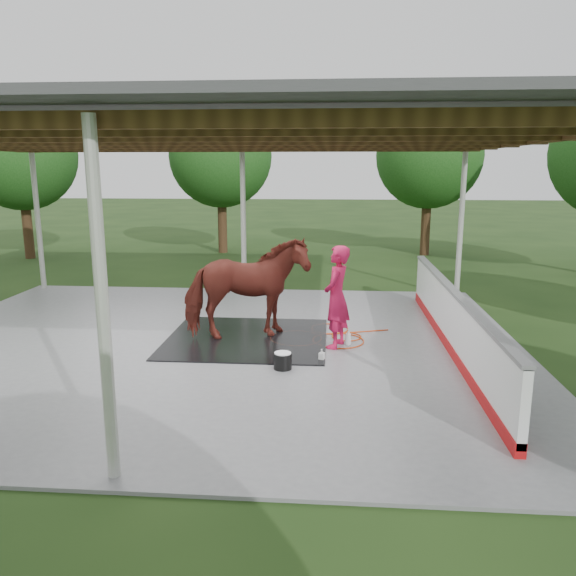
# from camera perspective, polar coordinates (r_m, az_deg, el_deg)

# --- Properties ---
(ground) EXTENTS (100.00, 100.00, 0.00)m
(ground) POSITION_cam_1_polar(r_m,az_deg,el_deg) (10.97, -8.21, -5.92)
(ground) COLOR #1E3814
(concrete_slab) EXTENTS (12.00, 10.00, 0.05)m
(concrete_slab) POSITION_cam_1_polar(r_m,az_deg,el_deg) (10.96, -8.21, -5.79)
(concrete_slab) COLOR slate
(concrete_slab) RESTS_ON ground
(pavilion_structure) EXTENTS (12.60, 10.60, 4.05)m
(pavilion_structure) POSITION_cam_1_polar(r_m,az_deg,el_deg) (10.45, -8.89, 15.23)
(pavilion_structure) COLOR beige
(pavilion_structure) RESTS_ON ground
(dasher_board) EXTENTS (0.16, 8.00, 1.15)m
(dasher_board) POSITION_cam_1_polar(r_m,az_deg,el_deg) (10.78, 16.34, -3.34)
(dasher_board) COLOR #AE0E10
(dasher_board) RESTS_ON concrete_slab
(tree_belt) EXTENTS (28.00, 28.00, 5.80)m
(tree_belt) POSITION_cam_1_polar(r_m,az_deg,el_deg) (11.26, -6.26, 14.17)
(tree_belt) COLOR #382314
(tree_belt) RESTS_ON ground
(rubber_mat) EXTENTS (3.13, 2.93, 0.02)m
(rubber_mat) POSITION_cam_1_polar(r_m,az_deg,el_deg) (11.21, -4.19, -5.10)
(rubber_mat) COLOR black
(rubber_mat) RESTS_ON concrete_slab
(horse) EXTENTS (2.58, 1.76, 2.00)m
(horse) POSITION_cam_1_polar(r_m,az_deg,el_deg) (10.95, -4.27, -0.05)
(horse) COLOR maroon
(horse) RESTS_ON rubber_mat
(handler) EXTENTS (0.65, 0.81, 1.93)m
(handler) POSITION_cam_1_polar(r_m,az_deg,el_deg) (10.49, 4.96, -0.91)
(handler) COLOR #C51545
(handler) RESTS_ON concrete_slab
(wash_bucket) EXTENTS (0.31, 0.31, 0.29)m
(wash_bucket) POSITION_cam_1_polar(r_m,az_deg,el_deg) (9.53, -0.54, -7.37)
(wash_bucket) COLOR black
(wash_bucket) RESTS_ON concrete_slab
(soap_bottle_a) EXTENTS (0.14, 0.14, 0.31)m
(soap_bottle_a) POSITION_cam_1_polar(r_m,az_deg,el_deg) (10.82, 6.13, -4.97)
(soap_bottle_a) COLOR silver
(soap_bottle_a) RESTS_ON concrete_slab
(soap_bottle_b) EXTENTS (0.12, 0.12, 0.21)m
(soap_bottle_b) POSITION_cam_1_polar(r_m,az_deg,el_deg) (9.96, 3.45, -6.78)
(soap_bottle_b) COLOR #338CD8
(soap_bottle_b) RESTS_ON concrete_slab
(hose_coil) EXTENTS (2.40, 1.71, 0.02)m
(hose_coil) POSITION_cam_1_polar(r_m,az_deg,el_deg) (11.28, 3.60, -4.97)
(hose_coil) COLOR #B4380C
(hose_coil) RESTS_ON concrete_slab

